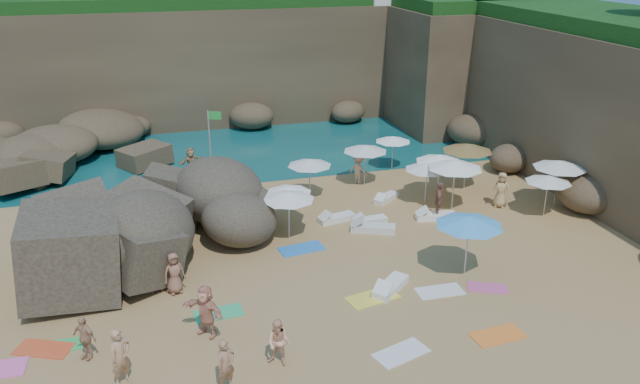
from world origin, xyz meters
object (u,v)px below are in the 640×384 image
object	(u,v)px
parasol_2	(393,139)
parasol_1	(365,148)
rock_outcrop	(171,248)
person_stand_5	(191,162)
person_stand_4	(501,190)
flag_pole	(212,135)
lounger_0	(436,216)
parasol_0	(310,162)
person_stand_1	(151,269)
person_stand_2	(358,170)
person_stand_3	(439,201)
person_stand_0	(120,357)

from	to	relation	value
parasol_2	parasol_1	bearing A→B (deg)	-139.95
rock_outcrop	person_stand_5	world-z (taller)	rock_outcrop
parasol_1	parasol_2	xyz separation A→B (m)	(2.39, 2.01, -0.28)
person_stand_4	person_stand_5	xyz separation A→B (m)	(-14.24, 8.49, -0.06)
flag_pole	parasol_1	world-z (taller)	flag_pole
person_stand_4	lounger_0	bearing A→B (deg)	-135.59
rock_outcrop	flag_pole	xyz separation A→B (m)	(2.80, 8.09, 2.46)
parasol_0	person_stand_1	size ratio (longest dim) A/B	1.22
person_stand_2	lounger_0	bearing A→B (deg)	157.49
flag_pole	person_stand_2	distance (m)	8.13
parasol_1	person_stand_3	xyz separation A→B (m)	(1.85, -5.17, -1.13)
person_stand_0	person_stand_4	bearing A→B (deg)	-12.85
parasol_0	lounger_0	size ratio (longest dim) A/B	1.19
parasol_2	person_stand_3	bearing A→B (deg)	-94.33
person_stand_3	person_stand_5	world-z (taller)	person_stand_3
lounger_0	person_stand_3	bearing A→B (deg)	20.46
rock_outcrop	parasol_1	distance (m)	11.74
lounger_0	person_stand_0	size ratio (longest dim) A/B	1.01
rock_outcrop	parasol_2	xyz separation A→B (m)	(12.86, 6.92, 1.76)
lounger_0	person_stand_2	xyz separation A→B (m)	(-2.00, 5.43, 0.64)
person_stand_0	person_stand_3	size ratio (longest dim) A/B	1.02
flag_pole	parasol_2	world-z (taller)	flag_pole
flag_pole	person_stand_3	distance (m)	12.76
lounger_0	person_stand_1	world-z (taller)	person_stand_1
rock_outcrop	lounger_0	xyz separation A→B (m)	(12.19, -0.28, 0.15)
rock_outcrop	person_stand_4	distance (m)	15.90
parasol_2	person_stand_0	world-z (taller)	parasol_2
parasol_2	person_stand_1	size ratio (longest dim) A/B	1.11
parasol_2	lounger_0	bearing A→B (deg)	-95.34
person_stand_3	person_stand_4	size ratio (longest dim) A/B	1.02
rock_outcrop	person_stand_2	world-z (taller)	rock_outcrop
parasol_0	person_stand_2	bearing A→B (deg)	23.81
rock_outcrop	person_stand_0	world-z (taller)	person_stand_0
parasol_1	person_stand_5	distance (m)	9.69
lounger_0	person_stand_2	world-z (taller)	person_stand_2
parasol_2	person_stand_5	world-z (taller)	parasol_2
person_stand_1	person_stand_5	bearing A→B (deg)	-108.51
parasol_0	lounger_0	bearing A→B (deg)	-38.90
parasol_1	lounger_0	xyz separation A→B (m)	(1.72, -5.19, -1.90)
parasol_0	person_stand_4	xyz separation A→B (m)	(8.74, -3.58, -1.04)
parasol_0	parasol_2	bearing A→B (deg)	28.57
person_stand_2	parasol_1	bearing A→B (deg)	-173.42
person_stand_4	person_stand_1	bearing A→B (deg)	-131.16
parasol_0	person_stand_4	world-z (taller)	parasol_0
parasol_0	parasol_2	size ratio (longest dim) A/B	1.10
rock_outcrop	parasol_0	size ratio (longest dim) A/B	4.01
rock_outcrop	parasol_1	size ratio (longest dim) A/B	3.80
rock_outcrop	person_stand_0	xyz separation A→B (m)	(-1.85, -8.58, 0.93)
flag_pole	person_stand_3	bearing A→B (deg)	-41.27
parasol_0	person_stand_1	xyz separation A→B (m)	(-7.97, -7.20, -1.02)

